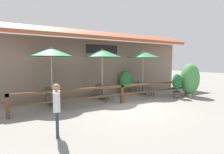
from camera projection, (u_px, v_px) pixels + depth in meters
name	position (u px, v px, depth m)	size (l,w,h in m)	color
ground_plane	(134.00, 108.00, 8.24)	(60.00, 60.00, 0.00)	gray
building_facade	(97.00, 62.00, 11.61)	(14.28, 1.49, 4.23)	gray
patio_railing	(122.00, 90.00, 9.09)	(10.40, 0.14, 0.95)	brown
patio_umbrella_near	(51.00, 52.00, 8.65)	(2.16, 2.16, 2.92)	#B7B2A8
dining_table_near	(52.00, 93.00, 8.83)	(0.92, 0.92, 0.75)	#4C3826
chair_near_streetside	(55.00, 98.00, 8.24)	(0.47, 0.47, 0.84)	#514C47
chair_near_wallside	(49.00, 93.00, 9.41)	(0.49, 0.49, 0.84)	#514C47
patio_umbrella_middle	(102.00, 53.00, 10.01)	(2.16, 2.16, 2.92)	#B7B2A8
dining_table_middle	(102.00, 89.00, 10.19)	(0.92, 0.92, 0.75)	#4C3826
chair_middle_streetside	(107.00, 93.00, 9.59)	(0.47, 0.47, 0.84)	#514C47
chair_middle_wallside	(98.00, 89.00, 10.81)	(0.44, 0.44, 0.84)	#514C47
patio_umbrella_far	(143.00, 54.00, 11.52)	(2.16, 2.16, 2.92)	#B7B2A8
dining_table_far	(143.00, 85.00, 11.70)	(0.92, 0.92, 0.75)	#4C3826
chair_far_streetside	(149.00, 89.00, 11.07)	(0.51, 0.51, 0.84)	#514C47
chair_far_wallside	(136.00, 86.00, 12.30)	(0.45, 0.45, 0.84)	#514C47
potted_plant_tall_tropical	(177.00, 84.00, 10.43)	(0.60, 0.54, 1.44)	#564C47
potted_plant_corner_fern	(190.00, 79.00, 10.87)	(1.20, 1.08, 2.06)	#B7AD99
potted_plant_small_flowering	(126.00, 82.00, 12.20)	(0.95, 0.85, 1.53)	brown
pedestrian	(57.00, 103.00, 4.93)	(0.27, 0.54, 1.55)	#2D334C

